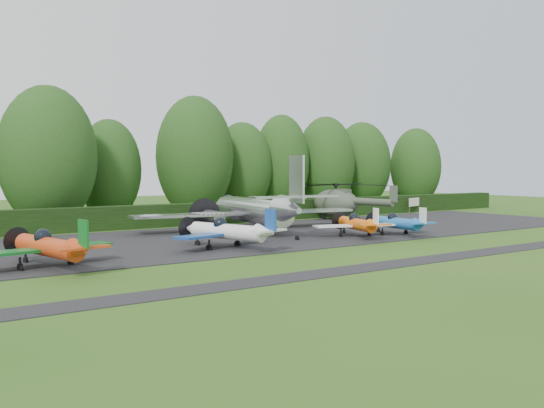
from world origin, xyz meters
TOP-DOWN VIEW (x-y plane):
  - ground at (0.00, 0.00)m, footprint 160.00×160.00m
  - apron at (0.00, 10.00)m, footprint 70.00×18.00m
  - taxiway_verge at (0.00, -6.00)m, footprint 70.00×2.00m
  - hedgerow at (0.00, 21.00)m, footprint 90.00×1.60m
  - transport_plane at (2.33, 12.83)m, footprint 19.90×15.26m
  - light_plane_red at (-16.83, 3.28)m, footprint 7.34×7.71m
  - light_plane_white at (-5.29, 4.59)m, footprint 7.28×7.65m
  - light_plane_orange at (6.19, 4.69)m, footprint 6.39×6.72m
  - light_plane_blue at (9.60, 3.85)m, footprint 6.20×6.52m
  - helicopter at (15.43, 17.44)m, footprint 11.49×13.45m
  - sign_board at (29.84, 19.80)m, footprint 3.10×0.12m
  - tree_0 at (18.40, 30.88)m, footprint 6.80×6.80m
  - tree_2 at (40.99, 29.45)m, footprint 7.08×7.08m
  - tree_3 at (-3.33, 30.71)m, footprint 6.45×6.45m
  - tree_5 at (12.89, 31.16)m, footprint 7.05×7.05m
  - tree_6 at (5.53, 29.08)m, footprint 8.28×8.28m
  - tree_7 at (25.12, 30.51)m, footprint 7.52×7.52m
  - tree_9 at (32.56, 31.61)m, footprint 7.86×7.86m
  - tree_10 at (-10.49, 26.47)m, footprint 8.56×8.56m

SIDE VIEW (x-z plane):
  - ground at x=0.00m, z-range 0.00..0.00m
  - hedgerow at x=0.00m, z-range -1.00..1.00m
  - taxiway_verge at x=0.00m, z-range 0.00..0.00m
  - apron at x=0.00m, z-range 0.00..0.01m
  - light_plane_blue at x=9.60m, z-range -0.20..2.18m
  - light_plane_orange at x=6.19m, z-range -0.21..2.25m
  - light_plane_white at x=-5.29m, z-range -0.23..2.56m
  - light_plane_red at x=-16.83m, z-range -0.24..2.58m
  - sign_board at x=29.84m, z-range 0.31..2.05m
  - transport_plane at x=2.33m, z-range -1.41..4.97m
  - helicopter at x=15.43m, z-range 0.14..3.84m
  - tree_3 at x=-3.33m, z-range -0.01..10.19m
  - tree_5 at x=12.89m, z-range -0.01..10.63m
  - tree_2 at x=40.99m, z-range -0.01..10.92m
  - tree_9 at x=32.56m, z-range -0.01..11.53m
  - tree_0 at x=18.40m, z-range -0.01..11.76m
  - tree_7 at x=25.12m, z-range -0.01..11.84m
  - tree_10 at x=-10.49m, z-range -0.01..12.53m
  - tree_6 at x=5.53m, z-range -0.01..12.97m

